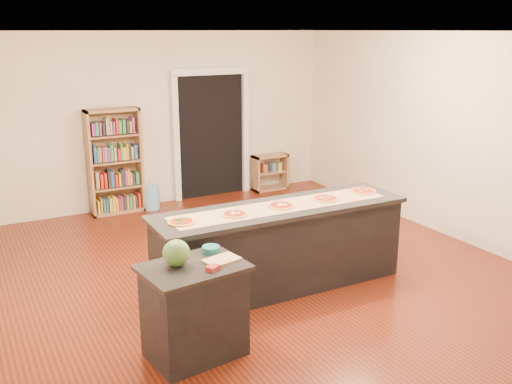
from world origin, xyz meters
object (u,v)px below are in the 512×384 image
side_counter (194,311)px  low_shelf (270,172)px  kitchen_island (280,247)px  bookshelf (115,162)px  waste_bin (151,197)px  watermelon (176,253)px

side_counter → low_shelf: 5.57m
side_counter → low_shelf: side_counter is taller
kitchen_island → side_counter: 1.63m
bookshelf → waste_bin: bookshelf is taller
kitchen_island → watermelon: 1.77m
bookshelf → kitchen_island: bearing=-76.5°
side_counter → low_shelf: bearing=46.5°
bookshelf → low_shelf: bearing=0.2°
bookshelf → waste_bin: 0.83m
kitchen_island → low_shelf: kitchen_island is taller
kitchen_island → waste_bin: 3.54m
kitchen_island → bookshelf: bearing=104.1°
bookshelf → side_counter: bearing=-96.7°
side_counter → watermelon: 0.56m
low_shelf → waste_bin: (-2.28, -0.10, -0.13)m
side_counter → waste_bin: size_ratio=2.28×
side_counter → waste_bin: bearing=69.7°
low_shelf → watermelon: bearing=-128.2°
side_counter → bookshelf: bookshelf is taller
kitchen_island → low_shelf: bearing=62.4°
side_counter → low_shelf: (3.33, 4.46, -0.11)m
kitchen_island → bookshelf: 3.72m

